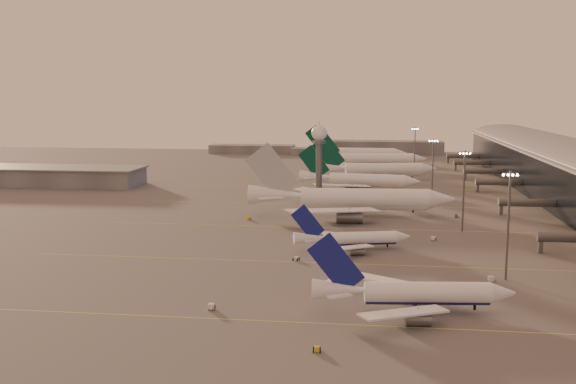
# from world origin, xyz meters

# --- Properties ---
(ground) EXTENTS (700.00, 700.00, 0.00)m
(ground) POSITION_xyz_m (0.00, 0.00, 0.00)
(ground) COLOR #545251
(ground) RESTS_ON ground
(taxiway_markings) EXTENTS (180.00, 185.25, 0.02)m
(taxiway_markings) POSITION_xyz_m (30.00, 56.00, 0.01)
(taxiway_markings) COLOR #DECC4E
(taxiway_markings) RESTS_ON ground
(hangar) EXTENTS (82.00, 27.00, 8.50)m
(hangar) POSITION_xyz_m (-120.00, 140.00, 4.32)
(hangar) COLOR slate
(hangar) RESTS_ON ground
(radar_tower) EXTENTS (6.40, 6.40, 31.10)m
(radar_tower) POSITION_xyz_m (5.00, 120.00, 20.95)
(radar_tower) COLOR #53555A
(radar_tower) RESTS_ON ground
(mast_a) EXTENTS (3.60, 0.56, 25.00)m
(mast_a) POSITION_xyz_m (58.00, 0.00, 13.74)
(mast_a) COLOR #53555A
(mast_a) RESTS_ON ground
(mast_b) EXTENTS (3.60, 0.56, 25.00)m
(mast_b) POSITION_xyz_m (55.00, 55.00, 13.74)
(mast_b) COLOR #53555A
(mast_b) RESTS_ON ground
(mast_c) EXTENTS (3.60, 0.56, 25.00)m
(mast_c) POSITION_xyz_m (50.00, 110.00, 13.74)
(mast_c) COLOR #53555A
(mast_c) RESTS_ON ground
(mast_d) EXTENTS (3.60, 0.56, 25.00)m
(mast_d) POSITION_xyz_m (48.00, 200.00, 13.74)
(mast_d) COLOR #53555A
(mast_d) RESTS_ON ground
(distant_horizon) EXTENTS (165.00, 37.50, 9.00)m
(distant_horizon) POSITION_xyz_m (2.62, 325.14, 3.89)
(distant_horizon) COLOR slate
(distant_horizon) RESTS_ON ground
(narrowbody_near) EXTENTS (40.26, 31.99, 15.74)m
(narrowbody_near) POSITION_xyz_m (35.73, -26.17, 3.19)
(narrowbody_near) COLOR white
(narrowbody_near) RESTS_ON ground
(narrowbody_mid) EXTENTS (32.40, 25.51, 12.94)m
(narrowbody_mid) POSITION_xyz_m (22.19, 25.29, 2.62)
(narrowbody_mid) COLOR white
(narrowbody_mid) RESTS_ON ground
(widebody_white) EXTENTS (72.32, 57.82, 25.42)m
(widebody_white) POSITION_xyz_m (19.89, 77.28, 4.41)
(widebody_white) COLOR white
(widebody_white) RESTS_ON ground
(greentail_a) EXTENTS (53.88, 43.18, 19.68)m
(greentail_a) POSITION_xyz_m (20.93, 140.47, 3.48)
(greentail_a) COLOR white
(greentail_a) RESTS_ON ground
(greentail_b) EXTENTS (61.32, 49.10, 22.45)m
(greentail_b) POSITION_xyz_m (28.08, 176.50, 3.96)
(greentail_b) COLOR white
(greentail_b) RESTS_ON ground
(greentail_c) EXTENTS (66.01, 53.07, 24.00)m
(greentail_c) POSITION_xyz_m (24.17, 225.82, 4.24)
(greentail_c) COLOR white
(greentail_c) RESTS_ON ground
(greentail_d) EXTENTS (63.40, 51.20, 23.03)m
(greentail_d) POSITION_xyz_m (15.96, 268.06, 4.07)
(greentail_d) COLOR white
(greentail_d) RESTS_ON ground
(gsv_truck_a) EXTENTS (6.39, 2.66, 2.53)m
(gsv_truck_a) POSITION_xyz_m (-2.86, -29.92, 1.29)
(gsv_truck_a) COLOR silver
(gsv_truck_a) RESTS_ON ground
(gsv_tug_near) EXTENTS (2.10, 3.20, 0.87)m
(gsv_tug_near) POSITION_xyz_m (19.10, -48.97, 0.45)
(gsv_tug_near) COLOR yellow
(gsv_tug_near) RESTS_ON ground
(gsv_catering_a) EXTENTS (6.27, 4.41, 4.71)m
(gsv_catering_a) POSITION_xyz_m (54.67, -2.00, 2.35)
(gsv_catering_a) COLOR silver
(gsv_catering_a) RESTS_ON ground
(gsv_tug_mid) EXTENTS (3.70, 2.89, 0.93)m
(gsv_tug_mid) POSITION_xyz_m (8.47, 11.45, 0.48)
(gsv_tug_mid) COLOR silver
(gsv_tug_mid) RESTS_ON ground
(gsv_truck_b) EXTENTS (6.18, 4.02, 2.35)m
(gsv_truck_b) POSITION_xyz_m (45.52, 40.03, 1.20)
(gsv_truck_b) COLOR silver
(gsv_truck_b) RESTS_ON ground
(gsv_truck_c) EXTENTS (6.14, 5.00, 2.39)m
(gsv_truck_c) POSITION_xyz_m (-13.69, 65.44, 1.22)
(gsv_truck_c) COLOR yellow
(gsv_truck_c) RESTS_ON ground
(gsv_catering_b) EXTENTS (5.72, 3.05, 4.53)m
(gsv_catering_b) POSITION_xyz_m (55.98, 78.77, 2.26)
(gsv_catering_b) COLOR #505255
(gsv_catering_b) RESTS_ON ground
(gsv_tug_far) EXTENTS (3.79, 4.23, 1.04)m
(gsv_tug_far) POSITION_xyz_m (20.02, 92.44, 0.53)
(gsv_tug_far) COLOR silver
(gsv_tug_far) RESTS_ON ground
(gsv_truck_d) EXTENTS (4.39, 6.61, 2.51)m
(gsv_truck_d) POSITION_xyz_m (-11.50, 121.44, 1.28)
(gsv_truck_d) COLOR silver
(gsv_truck_d) RESTS_ON ground
(gsv_tug_hangar) EXTENTS (4.13, 2.85, 1.09)m
(gsv_tug_hangar) POSITION_xyz_m (34.86, 162.77, 0.56)
(gsv_tug_hangar) COLOR yellow
(gsv_tug_hangar) RESTS_ON ground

